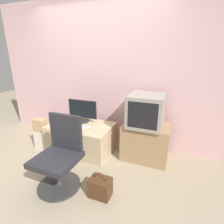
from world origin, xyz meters
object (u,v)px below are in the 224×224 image
Objects in this scene: crt_tv at (146,110)px; mouse at (90,128)px; cardboard_box_lower at (42,139)px; office_chair at (60,158)px; keyboard at (78,126)px; handbag at (100,187)px; main_monitor at (82,111)px.

mouse is at bearing -165.39° from crt_tv.
crt_tv reaches higher than cardboard_box_lower.
office_chair reaches higher than mouse.
keyboard reaches higher than cardboard_box_lower.
handbag is (-0.31, -1.01, -0.71)m from crt_tv.
keyboard is 0.38× the size of office_chair.
office_chair is (-0.01, -0.77, -0.11)m from mouse.
handbag is (1.48, -0.65, -0.05)m from cardboard_box_lower.
office_chair reaches higher than cardboard_box_lower.
mouse is 0.99m from cardboard_box_lower.
main_monitor is at bearing -179.72° from crt_tv.
main_monitor is 1.13m from crt_tv.
keyboard is at bearing -82.52° from main_monitor.
main_monitor is 1.07m from office_chair.
keyboard is at bearing 134.95° from handbag.
crt_tv is (0.87, 0.23, 0.33)m from mouse.
main_monitor is 1.62× the size of cardboard_box_lower.
mouse reaches higher than handbag.
crt_tv reaches higher than handbag.
mouse is at bearing 8.22° from cardboard_box_lower.
mouse is 0.78m from office_chair.
keyboard is at bearing 11.36° from cardboard_box_lower.
crt_tv is (1.12, 0.01, 0.15)m from main_monitor.
main_monitor is 1.40m from handbag.
office_chair is at bearing -90.72° from mouse.
cardboard_box_lower is at bearing 145.04° from office_chair.
main_monitor is 1.66× the size of handbag.
office_chair is at bearing -76.06° from main_monitor.
crt_tv is at bearing 0.28° from main_monitor.
mouse is 0.96m from crt_tv.
handbag is at bearing -45.05° from keyboard.
main_monitor reaches higher than mouse.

